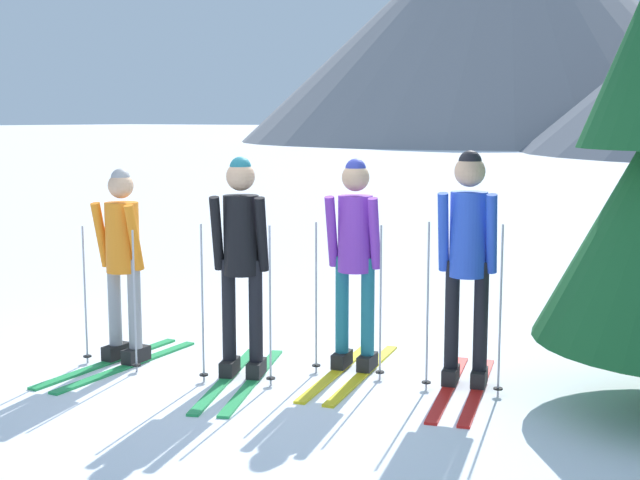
% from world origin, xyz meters
% --- Properties ---
extents(ground_plane, '(400.00, 400.00, 0.00)m').
position_xyz_m(ground_plane, '(0.00, 0.00, 0.00)').
color(ground_plane, white).
extents(skier_in_orange, '(0.61, 1.70, 1.65)m').
position_xyz_m(skier_in_orange, '(-1.22, -0.48, 0.89)').
color(skier_in_orange, green).
rests_on(skier_in_orange, ground).
extents(skier_in_black, '(0.95, 1.71, 1.76)m').
position_xyz_m(skier_in_black, '(-0.13, -0.26, 1.00)').
color(skier_in_black, green).
rests_on(skier_in_black, ground).
extents(skier_in_purple, '(0.67, 1.76, 1.74)m').
position_xyz_m(skier_in_purple, '(0.53, 0.37, 0.95)').
color(skier_in_purple, yellow).
rests_on(skier_in_purple, ground).
extents(skier_in_blue, '(0.75, 1.69, 1.82)m').
position_xyz_m(skier_in_blue, '(1.47, 0.48, 1.04)').
color(skier_in_blue, red).
rests_on(skier_in_blue, ground).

